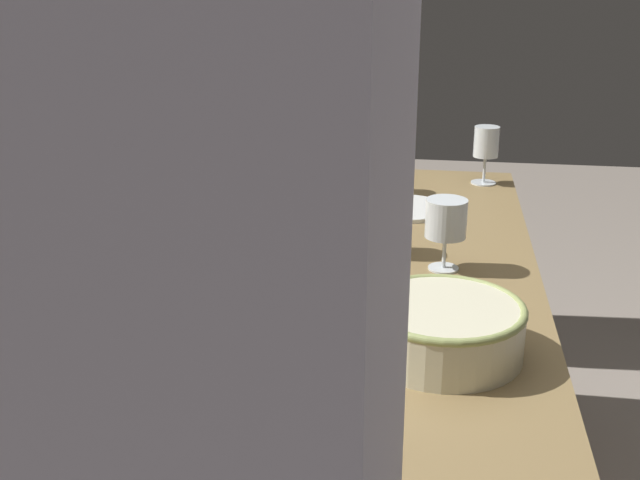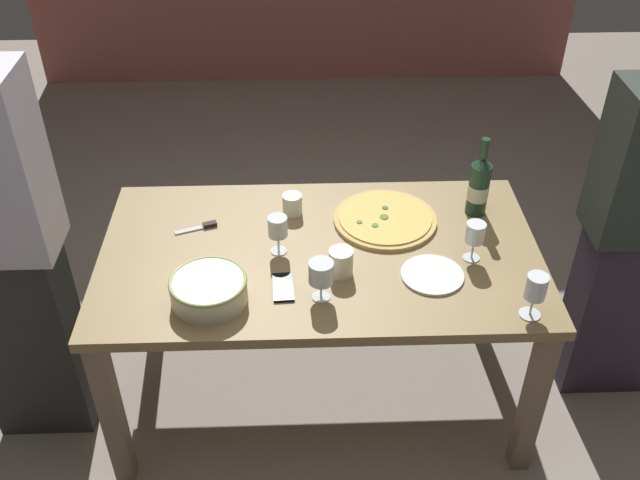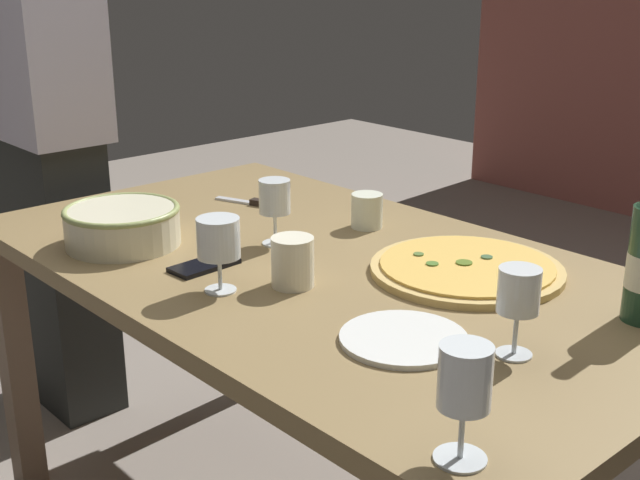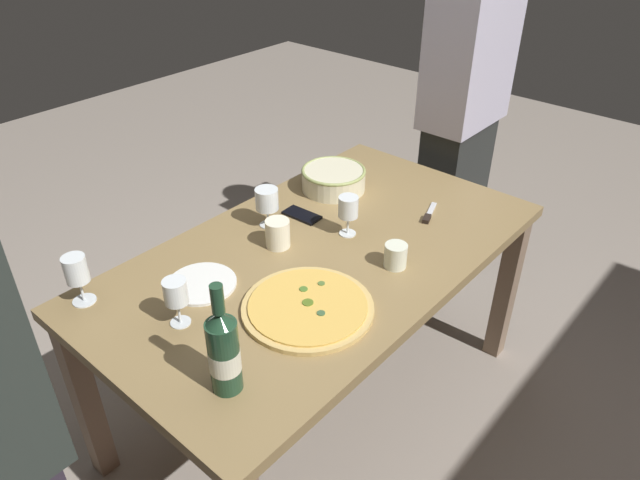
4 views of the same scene
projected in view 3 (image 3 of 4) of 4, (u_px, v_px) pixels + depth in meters
dining_table at (320, 301)px, 1.81m from camera, size 1.60×0.90×0.75m
pizza at (467, 268)px, 1.71m from camera, size 0.40×0.40×0.02m
serving_bowl at (122, 224)px, 1.87m from camera, size 0.26×0.26×0.09m
wine_glass_near_pizza at (275, 198)px, 1.85m from camera, size 0.07×0.07×0.15m
wine_glass_by_bottle at (218, 239)px, 1.59m from camera, size 0.08×0.08×0.15m
wine_glass_far_left at (518, 295)px, 1.33m from camera, size 0.07×0.07×0.15m
wine_glass_far_right at (465, 384)px, 1.05m from camera, size 0.07×0.07×0.16m
cup_amber at (293, 262)px, 1.63m from camera, size 0.08×0.08×0.10m
cup_ceramic at (367, 211)px, 1.99m from camera, size 0.08×0.08×0.08m
side_plate at (404, 339)px, 1.41m from camera, size 0.22×0.22×0.01m
cell_phone at (204, 265)px, 1.74m from camera, size 0.08×0.15×0.01m
pizza_knife at (250, 202)px, 2.19m from camera, size 0.16×0.08×0.02m
person_guest_left at (44, 126)px, 2.45m from camera, size 0.43×0.24×1.75m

